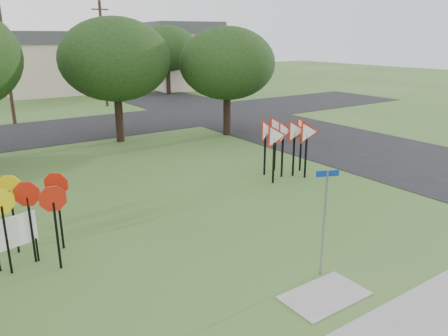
# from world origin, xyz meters

# --- Properties ---
(ground) EXTENTS (140.00, 140.00, 0.00)m
(ground) POSITION_xyz_m (0.00, 0.00, 0.00)
(ground) COLOR #365C22
(street_right) EXTENTS (8.00, 50.00, 0.02)m
(street_right) POSITION_xyz_m (12.00, 10.00, 0.01)
(street_right) COLOR black
(street_right) RESTS_ON ground
(street_far) EXTENTS (60.00, 8.00, 0.02)m
(street_far) POSITION_xyz_m (0.00, 20.00, 0.01)
(street_far) COLOR black
(street_far) RESTS_ON ground
(curb_pad) EXTENTS (2.00, 1.20, 0.02)m
(curb_pad) POSITION_xyz_m (0.00, -2.40, 0.01)
(curb_pad) COLOR gray
(curb_pad) RESTS_ON ground
(street_name_sign) EXTENTS (0.52, 0.26, 2.75)m
(street_name_sign) POSITION_xyz_m (0.63, -1.66, 1.59)
(street_name_sign) COLOR gray
(street_name_sign) RESTS_ON ground
(stop_sign_cluster) EXTENTS (2.10, 1.80, 2.27)m
(stop_sign_cluster) POSITION_xyz_m (-5.07, 3.15, 1.70)
(stop_sign_cluster) COLOR black
(stop_sign_cluster) RESTS_ON ground
(yield_sign_cluster) EXTENTS (3.22, 1.90, 2.51)m
(yield_sign_cluster) POSITION_xyz_m (5.41, 4.96, 1.84)
(yield_sign_cluster) COLOR black
(yield_sign_cluster) RESTS_ON ground
(info_board) EXTENTS (1.10, 0.29, 1.40)m
(info_board) POSITION_xyz_m (-5.54, 3.12, 0.93)
(info_board) COLOR black
(info_board) RESTS_ON ground
(far_pole_a) EXTENTS (1.40, 0.24, 9.00)m
(far_pole_a) POSITION_xyz_m (-2.00, 24.00, 4.60)
(far_pole_a) COLOR #402D1D
(far_pole_a) RESTS_ON ground
(far_pole_b) EXTENTS (1.40, 0.24, 8.50)m
(far_pole_b) POSITION_xyz_m (6.00, 28.00, 4.35)
(far_pole_b) COLOR #402D1D
(far_pole_b) RESTS_ON ground
(house_mid) EXTENTS (8.40, 8.40, 6.20)m
(house_mid) POSITION_xyz_m (4.00, 40.00, 3.15)
(house_mid) COLOR beige
(house_mid) RESTS_ON ground
(house_right) EXTENTS (8.30, 8.30, 7.20)m
(house_right) POSITION_xyz_m (18.00, 36.00, 3.65)
(house_right) COLOR beige
(house_right) RESTS_ON ground
(tree_near_mid) EXTENTS (6.00, 6.00, 6.80)m
(tree_near_mid) POSITION_xyz_m (2.00, 15.00, 4.54)
(tree_near_mid) COLOR black
(tree_near_mid) RESTS_ON ground
(tree_near_right) EXTENTS (5.60, 5.60, 6.33)m
(tree_near_right) POSITION_xyz_m (8.00, 13.00, 4.22)
(tree_near_right) COLOR black
(tree_near_right) RESTS_ON ground
(tree_far_right) EXTENTS (6.00, 6.00, 6.80)m
(tree_far_right) POSITION_xyz_m (14.00, 32.00, 4.54)
(tree_far_right) COLOR black
(tree_far_right) RESTS_ON ground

